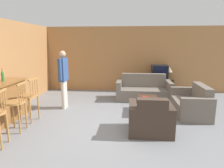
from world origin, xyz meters
TOP-DOWN VIEW (x-y plane):
  - ground_plane at (0.00, 0.00)m, footprint 24.00×24.00m
  - wall_back at (0.00, 3.69)m, footprint 9.40×0.08m
  - wall_left at (-3.16, 1.34)m, footprint 0.08×8.69m
  - bar_chair_mid at (-2.22, -0.48)m, footprint 0.45×0.45m
  - bar_chair_far at (-2.22, 0.13)m, footprint 0.52×0.52m
  - couch_far at (0.78, 2.40)m, footprint 1.88×0.88m
  - armchair_near at (0.75, -0.30)m, footprint 0.94×0.84m
  - loveseat_right at (2.00, 0.96)m, footprint 0.81×1.40m
  - coffee_table at (0.83, 1.02)m, footprint 0.56×0.91m
  - tv_unit at (1.42, 3.28)m, footprint 1.02×0.54m
  - tv at (1.42, 3.28)m, footprint 0.61×0.47m
  - bottle at (-2.86, 0.13)m, footprint 0.07×0.07m
  - book_on_table at (0.73, 1.11)m, footprint 0.18×0.19m
  - table_lamp at (1.78, 3.28)m, footprint 0.26×0.26m
  - person_by_window at (-1.67, 1.19)m, footprint 0.19×0.54m

SIDE VIEW (x-z plane):
  - ground_plane at x=0.00m, z-range 0.00..0.00m
  - tv_unit at x=1.42m, z-range 0.00..0.60m
  - loveseat_right at x=2.00m, z-range -0.12..0.72m
  - couch_far at x=0.78m, z-range -0.13..0.75m
  - armchair_near at x=0.75m, z-range -0.12..0.74m
  - coffee_table at x=0.83m, z-range 0.14..0.56m
  - book_on_table at x=0.73m, z-range 0.42..0.44m
  - bar_chair_mid at x=-2.22m, z-range 0.05..1.16m
  - bar_chair_far at x=-2.22m, z-range 0.05..1.16m
  - tv at x=1.42m, z-range 0.60..1.13m
  - table_lamp at x=1.78m, z-range 0.71..1.18m
  - person_by_window at x=-1.67m, z-range 0.12..1.86m
  - bottle at x=-2.86m, z-range 1.01..1.32m
  - wall_back at x=0.00m, z-range 0.00..2.60m
  - wall_left at x=-3.16m, z-range 0.00..2.60m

